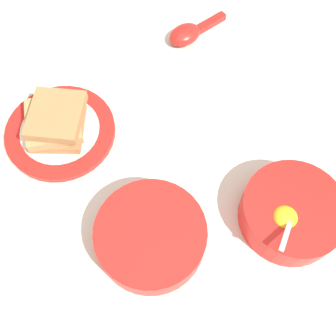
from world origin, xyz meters
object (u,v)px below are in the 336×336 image
(toast_plate, at_px, (61,132))
(soup_spoon, at_px, (188,33))
(toast_sandwich, at_px, (56,121))
(egg_bowl, at_px, (291,212))
(congee_bowl, at_px, (151,236))

(toast_plate, xyz_separation_m, soup_spoon, (0.32, -0.04, 0.01))
(toast_plate, distance_m, soup_spoon, 0.32)
(toast_sandwich, height_order, soup_spoon, toast_sandwich)
(egg_bowl, distance_m, toast_plate, 0.41)
(toast_plate, height_order, toast_sandwich, toast_sandwich)
(egg_bowl, height_order, congee_bowl, egg_bowl)
(egg_bowl, bearing_deg, congee_bowl, 137.16)
(toast_plate, height_order, soup_spoon, soup_spoon)
(egg_bowl, distance_m, soup_spoon, 0.41)
(toast_sandwich, height_order, congee_bowl, toast_sandwich)
(toast_sandwich, bearing_deg, toast_plate, -99.92)
(toast_sandwich, distance_m, congee_bowl, 0.25)
(egg_bowl, xyz_separation_m, congee_bowl, (-0.16, 0.15, -0.00))
(toast_plate, bearing_deg, soup_spoon, -7.92)
(soup_spoon, bearing_deg, congee_bowl, -151.36)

